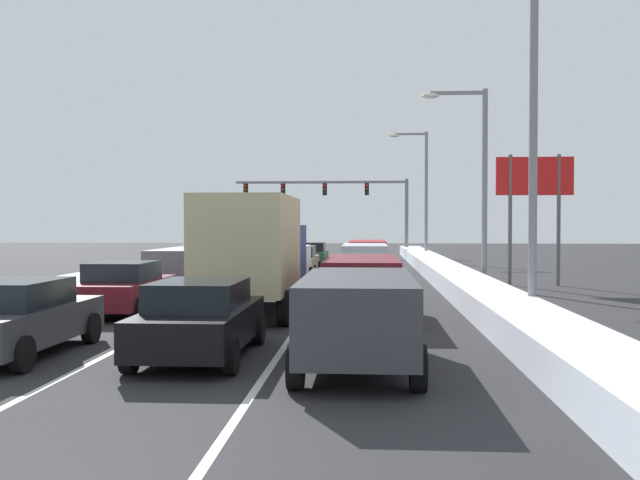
# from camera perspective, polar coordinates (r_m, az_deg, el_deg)

# --- Properties ---
(ground_plane) EXTENTS (133.45, 133.45, 0.00)m
(ground_plane) POSITION_cam_1_polar(r_m,az_deg,el_deg) (26.79, -3.59, -4.26)
(ground_plane) COLOR #28282B
(lane_stripe_between_right_lane_and_center_lane) EXTENTS (0.14, 56.46, 0.01)m
(lane_stripe_between_right_lane_and_center_lane) POSITION_cam_1_polar(r_m,az_deg,el_deg) (31.72, 0.66, -3.38)
(lane_stripe_between_right_lane_and_center_lane) COLOR silver
(lane_stripe_between_right_lane_and_center_lane) RESTS_ON ground
(lane_stripe_between_center_lane_and_left_lane) EXTENTS (0.14, 56.46, 0.01)m
(lane_stripe_between_center_lane_and_left_lane) POSITION_cam_1_polar(r_m,az_deg,el_deg) (32.09, -5.42, -3.33)
(lane_stripe_between_center_lane_and_left_lane) COLOR silver
(lane_stripe_between_center_lane_and_left_lane) RESTS_ON ground
(snow_bank_right_shoulder) EXTENTS (1.65, 56.46, 0.72)m
(snow_bank_right_shoulder) POSITION_cam_1_polar(r_m,az_deg,el_deg) (31.85, 10.24, -2.74)
(snow_bank_right_shoulder) COLOR silver
(snow_bank_right_shoulder) RESTS_ON ground
(snow_bank_left_shoulder) EXTENTS (2.11, 56.46, 0.67)m
(snow_bank_left_shoulder) POSITION_cam_1_polar(r_m,az_deg,el_deg) (33.33, -14.46, -2.62)
(snow_bank_left_shoulder) COLOR silver
(snow_bank_left_shoulder) RESTS_ON ground
(suv_charcoal_right_lane_nearest) EXTENTS (2.16, 4.90, 1.67)m
(suv_charcoal_right_lane_nearest) POSITION_cam_1_polar(r_m,az_deg,el_deg) (12.80, 3.08, -5.84)
(suv_charcoal_right_lane_nearest) COLOR #38383D
(suv_charcoal_right_lane_nearest) RESTS_ON ground
(suv_maroon_right_lane_second) EXTENTS (2.16, 4.90, 1.67)m
(suv_maroon_right_lane_second) POSITION_cam_1_polar(r_m,az_deg,el_deg) (19.44, 3.42, -3.38)
(suv_maroon_right_lane_second) COLOR maroon
(suv_maroon_right_lane_second) RESTS_ON ground
(sedan_gray_right_lane_third) EXTENTS (2.00, 4.50, 1.51)m
(sedan_gray_right_lane_third) POSITION_cam_1_polar(r_m,az_deg,el_deg) (25.82, 3.35, -2.77)
(sedan_gray_right_lane_third) COLOR slate
(sedan_gray_right_lane_third) RESTS_ON ground
(suv_silver_right_lane_fourth) EXTENTS (2.16, 4.90, 1.67)m
(suv_silver_right_lane_fourth) POSITION_cam_1_polar(r_m,az_deg,el_deg) (31.83, 3.63, -1.54)
(suv_silver_right_lane_fourth) COLOR #B7BABF
(suv_silver_right_lane_fourth) RESTS_ON ground
(suv_red_right_lane_fifth) EXTENTS (2.16, 4.90, 1.67)m
(suv_red_right_lane_fifth) POSITION_cam_1_polar(r_m,az_deg,el_deg) (38.75, 3.85, -1.02)
(suv_red_right_lane_fifth) COLOR maroon
(suv_red_right_lane_fifth) RESTS_ON ground
(sedan_black_center_lane_nearest) EXTENTS (2.00, 4.50, 1.51)m
(sedan_black_center_lane_nearest) POSITION_cam_1_polar(r_m,az_deg,el_deg) (14.02, -9.61, -6.27)
(sedan_black_center_lane_nearest) COLOR black
(sedan_black_center_lane_nearest) RESTS_ON ground
(box_truck_center_lane_second) EXTENTS (2.53, 7.20, 3.36)m
(box_truck_center_lane_second) POSITION_cam_1_polar(r_m,az_deg,el_deg) (20.53, -5.29, -0.66)
(box_truck_center_lane_second) COLOR navy
(box_truck_center_lane_second) RESTS_ON ground
(suv_white_center_lane_third) EXTENTS (2.16, 4.90, 1.67)m
(suv_white_center_lane_third) POSITION_cam_1_polar(r_m,az_deg,el_deg) (28.97, -3.06, -1.82)
(suv_white_center_lane_third) COLOR silver
(suv_white_center_lane_third) RESTS_ON ground
(sedan_tan_center_lane_fourth) EXTENTS (2.00, 4.50, 1.51)m
(sedan_tan_center_lane_fourth) POSITION_cam_1_polar(r_m,az_deg,el_deg) (34.93, -1.80, -1.69)
(sedan_tan_center_lane_fourth) COLOR #937F60
(sedan_tan_center_lane_fourth) RESTS_ON ground
(sedan_green_center_lane_fifth) EXTENTS (2.00, 4.50, 1.51)m
(sedan_green_center_lane_fifth) POSITION_cam_1_polar(r_m,az_deg,el_deg) (41.42, -0.75, -1.22)
(sedan_green_center_lane_fifth) COLOR #1E5633
(sedan_green_center_lane_fifth) RESTS_ON ground
(sedan_charcoal_left_lane_nearest) EXTENTS (2.00, 4.50, 1.51)m
(sedan_charcoal_left_lane_nearest) POSITION_cam_1_polar(r_m,az_deg,el_deg) (15.20, -23.32, -5.76)
(sedan_charcoal_left_lane_nearest) COLOR #38383D
(sedan_charcoal_left_lane_nearest) RESTS_ON ground
(sedan_maroon_left_lane_second) EXTENTS (2.00, 4.50, 1.51)m
(sedan_maroon_left_lane_second) POSITION_cam_1_polar(r_m,az_deg,el_deg) (21.25, -15.47, -3.70)
(sedan_maroon_left_lane_second) COLOR maroon
(sedan_maroon_left_lane_second) RESTS_ON ground
(suv_gray_left_lane_third) EXTENTS (2.16, 4.90, 1.67)m
(suv_gray_left_lane_third) POSITION_cam_1_polar(r_m,az_deg,el_deg) (27.16, -10.66, -2.05)
(suv_gray_left_lane_third) COLOR slate
(suv_gray_left_lane_third) RESTS_ON ground
(suv_silver_left_lane_fourth) EXTENTS (2.16, 4.90, 1.67)m
(suv_silver_left_lane_fourth) POSITION_cam_1_polar(r_m,az_deg,el_deg) (33.13, -8.51, -1.44)
(suv_silver_left_lane_fourth) COLOR #B7BABF
(suv_silver_left_lane_fourth) RESTS_ON ground
(sedan_red_left_lane_fifth) EXTENTS (2.00, 4.50, 1.51)m
(sedan_red_left_lane_fifth) POSITION_cam_1_polar(r_m,az_deg,el_deg) (39.38, -5.88, -1.36)
(sedan_red_left_lane_fifth) COLOR maroon
(sedan_red_left_lane_fifth) RESTS_ON ground
(traffic_light_gantry) EXTENTS (14.00, 0.47, 6.20)m
(traffic_light_gantry) POSITION_cam_1_polar(r_m,az_deg,el_deg) (57.30, 1.70, 3.62)
(traffic_light_gantry) COLOR slate
(traffic_light_gantry) RESTS_ON ground
(street_lamp_right_near) EXTENTS (2.66, 0.36, 9.28)m
(street_lamp_right_near) POSITION_cam_1_polar(r_m,az_deg,el_deg) (19.36, 15.85, 9.78)
(street_lamp_right_near) COLOR gray
(street_lamp_right_near) RESTS_ON ground
(street_lamp_right_mid) EXTENTS (2.66, 0.36, 8.04)m
(street_lamp_right_mid) POSITION_cam_1_polar(r_m,az_deg,el_deg) (29.41, 12.42, 5.61)
(street_lamp_right_mid) COLOR gray
(street_lamp_right_mid) RESTS_ON ground
(street_lamp_right_far) EXTENTS (2.66, 0.36, 8.97)m
(street_lamp_right_far) POSITION_cam_1_polar(r_m,az_deg,el_deg) (49.74, 8.17, 4.44)
(street_lamp_right_far) COLOR gray
(street_lamp_right_far) RESTS_ON ground
(roadside_sign_right) EXTENTS (3.20, 0.16, 5.50)m
(roadside_sign_right) POSITION_cam_1_polar(r_m,az_deg,el_deg) (31.02, 16.89, 3.88)
(roadside_sign_right) COLOR #59595B
(roadside_sign_right) RESTS_ON ground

